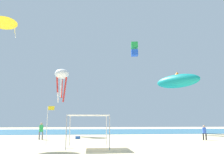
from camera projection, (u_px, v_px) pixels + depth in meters
name	position (u px, v px, depth m)	size (l,w,h in m)	color
ground	(125.00, 146.00, 19.27)	(110.00, 110.00, 0.10)	beige
ocean_strip	(104.00, 131.00, 45.60)	(110.00, 21.92, 0.03)	teal
canopy_tent	(88.00, 117.00, 18.34)	(3.27, 3.14, 2.59)	#B2B2B7
person_near_tent	(204.00, 131.00, 25.01)	(0.39, 0.39, 1.63)	black
person_leftmost	(41.00, 130.00, 25.88)	(0.49, 0.45, 1.91)	slate
banner_flag	(48.00, 121.00, 19.81)	(0.61, 0.06, 3.42)	silver
cooler_box	(78.00, 137.00, 26.58)	(0.57, 0.37, 0.35)	blue
kite_octopus_white	(62.00, 76.00, 35.30)	(3.04, 3.04, 5.25)	white
kite_inflatable_teal	(177.00, 81.00, 37.03)	(6.76, 7.42, 2.83)	teal
kite_box_green	(134.00, 49.00, 49.72)	(1.62, 1.60, 3.06)	green
kite_delta_yellow	(4.00, 21.00, 24.19)	(3.75, 3.77, 2.26)	yellow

